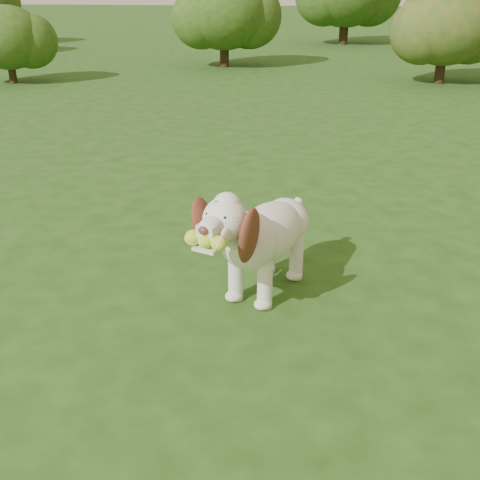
# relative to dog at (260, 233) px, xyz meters

# --- Properties ---
(ground) EXTENTS (80.00, 80.00, 0.00)m
(ground) POSITION_rel_dog_xyz_m (-0.30, -0.43, -0.36)
(ground) COLOR #1E4012
(ground) RESTS_ON ground
(dog) EXTENTS (0.62, 0.99, 0.67)m
(dog) POSITION_rel_dog_xyz_m (0.00, 0.00, 0.00)
(dog) COLOR silver
(dog) RESTS_ON ground
(shrub_a) EXTENTS (1.16, 1.16, 1.20)m
(shrub_a) POSITION_rel_dog_xyz_m (-4.62, 6.64, 0.35)
(shrub_a) COLOR #382314
(shrub_a) RESTS_ON ground
(shrub_c) EXTENTS (1.51, 1.51, 1.56)m
(shrub_c) POSITION_rel_dog_xyz_m (2.23, 7.46, 0.56)
(shrub_c) COLOR #382314
(shrub_c) RESTS_ON ground
(shrub_b) EXTENTS (1.66, 1.66, 1.72)m
(shrub_b) POSITION_rel_dog_xyz_m (-1.51, 9.03, 0.65)
(shrub_b) COLOR #382314
(shrub_b) RESTS_ON ground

